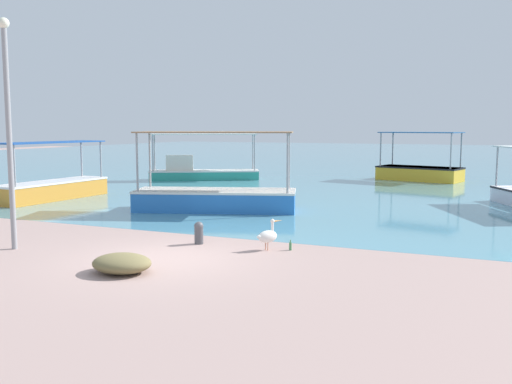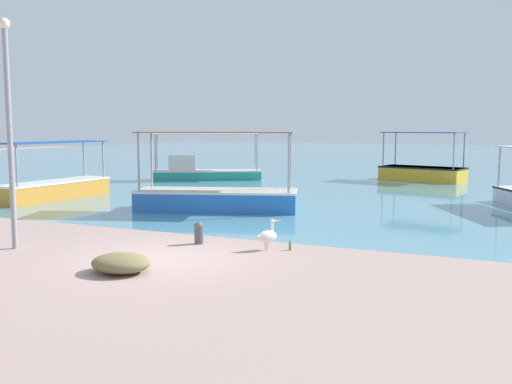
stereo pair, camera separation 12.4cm
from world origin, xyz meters
The scene contains 11 objects.
ground centered at (0.00, 0.00, 0.00)m, with size 120.00×120.00×0.00m, color tan.
harbor_water centered at (0.00, 48.00, 0.00)m, with size 110.00×90.00×0.00m, color #5493A7.
fishing_boat_far_right centered at (-2.55, 7.63, 0.57)m, with size 6.37×3.82×2.98m.
fishing_boat_outer centered at (-10.59, 7.67, 0.56)m, with size 1.79×5.52×2.51m.
fishing_boat_near_left centered at (2.90, 23.08, 0.58)m, with size 5.08×3.09×2.84m.
fishing_boat_near_right centered at (-9.22, 18.40, 0.60)m, with size 6.41×4.42×2.73m.
pelican centered at (1.92, 1.94, 0.38)m, with size 0.53×0.73×0.80m.
lamp_post centered at (-4.18, -0.56, 3.29)m, with size 0.28×0.28×5.87m.
mooring_bollard centered at (-0.09, 1.92, 0.33)m, with size 0.25×0.25×0.61m.
net_pile centered at (-0.13, -1.44, 0.21)m, with size 1.34×1.14×0.42m, color olive.
glass_bottle centered at (2.46, 2.16, 0.11)m, with size 0.07×0.07×0.27m.
Camera 2 is at (7.51, -11.36, 3.17)m, focal length 40.00 mm.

